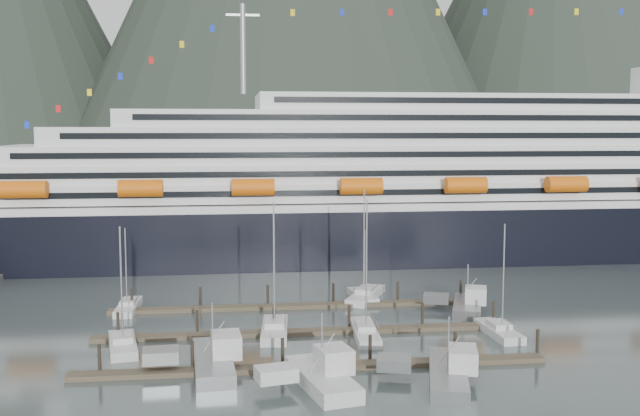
{
  "coord_description": "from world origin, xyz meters",
  "views": [
    {
      "loc": [
        -13.57,
        -82.37,
        24.04
      ],
      "look_at": [
        -0.24,
        22.0,
        12.87
      ],
      "focal_mm": 42.0,
      "sensor_mm": 36.0,
      "label": 1
    }
  ],
  "objects_px": {
    "trawler_b": "(321,376)",
    "sailboat_e": "(128,307)",
    "sailboat_a": "(123,346)",
    "sailboat_f": "(363,296)",
    "cruise_ship": "(456,192)",
    "sailboat_c": "(275,330)",
    "trawler_e": "(466,305)",
    "sailboat_h": "(499,332)",
    "trawler_c": "(446,372)",
    "trawler_a": "(211,360)",
    "sailboat_g": "(366,296)",
    "sailboat_d": "(365,332)"
  },
  "relations": [
    {
      "from": "trawler_b",
      "to": "sailboat_e",
      "type": "bearing_deg",
      "value": 21.26
    },
    {
      "from": "sailboat_a",
      "to": "sailboat_f",
      "type": "height_order",
      "value": "sailboat_a"
    },
    {
      "from": "cruise_ship",
      "to": "sailboat_c",
      "type": "relative_size",
      "value": 12.83
    },
    {
      "from": "trawler_b",
      "to": "trawler_e",
      "type": "height_order",
      "value": "trawler_b"
    },
    {
      "from": "sailboat_h",
      "to": "trawler_c",
      "type": "height_order",
      "value": "sailboat_h"
    },
    {
      "from": "trawler_c",
      "to": "sailboat_a",
      "type": "bearing_deg",
      "value": 80.96
    },
    {
      "from": "trawler_c",
      "to": "cruise_ship",
      "type": "bearing_deg",
      "value": -2.98
    },
    {
      "from": "trawler_a",
      "to": "trawler_e",
      "type": "relative_size",
      "value": 1.21
    },
    {
      "from": "sailboat_e",
      "to": "trawler_a",
      "type": "bearing_deg",
      "value": -154.24
    },
    {
      "from": "cruise_ship",
      "to": "sailboat_h",
      "type": "relative_size",
      "value": 15.3
    },
    {
      "from": "sailboat_a",
      "to": "trawler_a",
      "type": "relative_size",
      "value": 1.04
    },
    {
      "from": "sailboat_e",
      "to": "sailboat_g",
      "type": "height_order",
      "value": "sailboat_g"
    },
    {
      "from": "sailboat_c",
      "to": "trawler_a",
      "type": "xyz_separation_m",
      "value": [
        -7.16,
        -11.84,
        0.48
      ]
    },
    {
      "from": "sailboat_a",
      "to": "trawler_b",
      "type": "bearing_deg",
      "value": -135.59
    },
    {
      "from": "sailboat_c",
      "to": "trawler_c",
      "type": "bearing_deg",
      "value": -135.02
    },
    {
      "from": "sailboat_a",
      "to": "trawler_c",
      "type": "distance_m",
      "value": 35.21
    },
    {
      "from": "cruise_ship",
      "to": "sailboat_c",
      "type": "height_order",
      "value": "cruise_ship"
    },
    {
      "from": "sailboat_e",
      "to": "sailboat_g",
      "type": "distance_m",
      "value": 32.68
    },
    {
      "from": "trawler_b",
      "to": "sailboat_d",
      "type": "bearing_deg",
      "value": -36.5
    },
    {
      "from": "trawler_c",
      "to": "trawler_b",
      "type": "bearing_deg",
      "value": 105.41
    },
    {
      "from": "sailboat_c",
      "to": "sailboat_d",
      "type": "distance_m",
      "value": 10.59
    },
    {
      "from": "sailboat_a",
      "to": "sailboat_c",
      "type": "xyz_separation_m",
      "value": [
        16.91,
        3.96,
        0.02
      ]
    },
    {
      "from": "sailboat_e",
      "to": "trawler_c",
      "type": "distance_m",
      "value": 46.82
    },
    {
      "from": "trawler_e",
      "to": "cruise_ship",
      "type": "bearing_deg",
      "value": 3.95
    },
    {
      "from": "trawler_a",
      "to": "trawler_b",
      "type": "xyz_separation_m",
      "value": [
        10.24,
        -6.57,
        0.02
      ]
    },
    {
      "from": "trawler_c",
      "to": "trawler_e",
      "type": "xyz_separation_m",
      "value": [
        10.65,
        26.16,
        0.01
      ]
    },
    {
      "from": "sailboat_h",
      "to": "sailboat_a",
      "type": "bearing_deg",
      "value": 87.94
    },
    {
      "from": "sailboat_e",
      "to": "sailboat_f",
      "type": "xyz_separation_m",
      "value": [
        32.15,
        2.52,
        -0.0
      ]
    },
    {
      "from": "sailboat_f",
      "to": "trawler_b",
      "type": "bearing_deg",
      "value": 158.22
    },
    {
      "from": "cruise_ship",
      "to": "sailboat_g",
      "type": "height_order",
      "value": "cruise_ship"
    },
    {
      "from": "sailboat_f",
      "to": "trawler_c",
      "type": "distance_m",
      "value": 34.99
    },
    {
      "from": "sailboat_d",
      "to": "trawler_c",
      "type": "relative_size",
      "value": 1.19
    },
    {
      "from": "sailboat_d",
      "to": "sailboat_f",
      "type": "distance_m",
      "value": 19.0
    },
    {
      "from": "sailboat_f",
      "to": "trawler_a",
      "type": "bearing_deg",
      "value": 138.82
    },
    {
      "from": "cruise_ship",
      "to": "trawler_b",
      "type": "xyz_separation_m",
      "value": [
        -34.93,
        -69.97,
        -11.08
      ]
    },
    {
      "from": "sailboat_f",
      "to": "sailboat_g",
      "type": "height_order",
      "value": "sailboat_g"
    },
    {
      "from": "sailboat_h",
      "to": "trawler_b",
      "type": "distance_m",
      "value": 27.22
    },
    {
      "from": "sailboat_h",
      "to": "trawler_e",
      "type": "relative_size",
      "value": 1.22
    },
    {
      "from": "sailboat_a",
      "to": "trawler_e",
      "type": "bearing_deg",
      "value": -84.32
    },
    {
      "from": "sailboat_h",
      "to": "trawler_a",
      "type": "xyz_separation_m",
      "value": [
        -33.15,
        -8.11,
        0.5
      ]
    },
    {
      "from": "sailboat_e",
      "to": "trawler_c",
      "type": "relative_size",
      "value": 0.83
    },
    {
      "from": "trawler_c",
      "to": "sailboat_f",
      "type": "bearing_deg",
      "value": 17.73
    },
    {
      "from": "sailboat_c",
      "to": "sailboat_e",
      "type": "relative_size",
      "value": 1.41
    },
    {
      "from": "cruise_ship",
      "to": "sailboat_h",
      "type": "xyz_separation_m",
      "value": [
        -12.03,
        -55.28,
        -11.61
      ]
    },
    {
      "from": "trawler_a",
      "to": "trawler_c",
      "type": "bearing_deg",
      "value": -109.86
    },
    {
      "from": "sailboat_f",
      "to": "sailboat_g",
      "type": "distance_m",
      "value": 0.44
    },
    {
      "from": "trawler_a",
      "to": "trawler_e",
      "type": "xyz_separation_m",
      "value": [
        33.03,
        19.66,
        -0.04
      ]
    },
    {
      "from": "sailboat_f",
      "to": "sailboat_c",
      "type": "bearing_deg",
      "value": 135.63
    },
    {
      "from": "sailboat_a",
      "to": "sailboat_g",
      "type": "distance_m",
      "value": 37.16
    },
    {
      "from": "sailboat_h",
      "to": "sailboat_d",
      "type": "bearing_deg",
      "value": 81.72
    }
  ]
}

